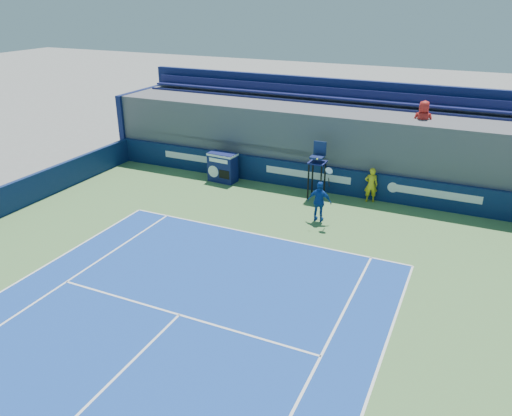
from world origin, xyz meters
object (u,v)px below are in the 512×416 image
at_px(match_clock, 223,166).
at_px(tennis_player, 320,201).
at_px(ball_person, 371,185).
at_px(umpire_chair, 318,164).

relative_size(match_clock, tennis_player, 0.54).
bearing_deg(tennis_player, match_clock, 156.67).
height_order(ball_person, tennis_player, tennis_player).
xyz_separation_m(ball_person, umpire_chair, (-2.23, -0.53, 0.76)).
bearing_deg(match_clock, ball_person, 3.43).
height_order(match_clock, tennis_player, tennis_player).
xyz_separation_m(ball_person, match_clock, (-6.90, -0.41, -0.03)).
distance_m(umpire_chair, tennis_player, 2.52).
relative_size(match_clock, umpire_chair, 0.56).
relative_size(ball_person, umpire_chair, 0.61).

